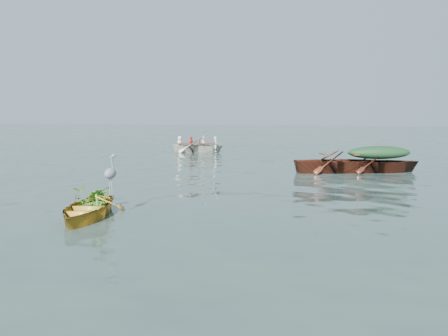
% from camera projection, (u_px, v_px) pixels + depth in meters
% --- Properties ---
extents(ground, '(140.00, 140.00, 0.00)m').
position_uv_depth(ground, '(224.00, 193.00, 12.90)').
color(ground, '#324640').
rests_on(ground, ground).
extents(yellow_dinghy, '(1.93, 3.25, 0.81)m').
position_uv_depth(yellow_dinghy, '(87.00, 218.00, 9.78)').
color(yellow_dinghy, gold).
rests_on(yellow_dinghy, ground).
extents(green_tarp_boat, '(4.76, 2.63, 1.07)m').
position_uv_depth(green_tarp_boat, '(378.00, 172.00, 17.37)').
color(green_tarp_boat, '#441C0F').
rests_on(green_tarp_boat, ground).
extents(open_wooden_boat, '(5.10, 2.96, 1.17)m').
position_uv_depth(open_wooden_boat, '(338.00, 172.00, 17.31)').
color(open_wooden_boat, '#602518').
rests_on(open_wooden_boat, ground).
extents(rowed_boat, '(4.46, 2.02, 1.02)m').
position_uv_depth(rowed_boat, '(198.00, 152.00, 26.04)').
color(rowed_boat, silver).
rests_on(rowed_boat, ground).
extents(green_tarp_cover, '(2.62, 1.45, 0.52)m').
position_uv_depth(green_tarp_cover, '(379.00, 152.00, 17.27)').
color(green_tarp_cover, '#16371A').
rests_on(green_tarp_cover, green_tarp_boat).
extents(thwart_benches, '(2.60, 1.63, 0.04)m').
position_uv_depth(thwart_benches, '(339.00, 157.00, 17.23)').
color(thwart_benches, '#533113').
rests_on(thwart_benches, open_wooden_boat).
extents(heron, '(0.36, 0.45, 0.92)m').
position_uv_depth(heron, '(111.00, 180.00, 9.70)').
color(heron, gray).
rests_on(heron, yellow_dinghy).
extents(dinghy_weeds, '(0.87, 1.03, 0.60)m').
position_uv_depth(dinghy_weeds, '(95.00, 183.00, 10.23)').
color(dinghy_weeds, '#39741E').
rests_on(dinghy_weeds, yellow_dinghy).
extents(rowers, '(3.17, 1.67, 0.76)m').
position_uv_depth(rowers, '(197.00, 137.00, 25.93)').
color(rowers, silver).
rests_on(rowers, rowed_boat).
extents(oars, '(1.05, 2.66, 0.06)m').
position_uv_depth(oars, '(198.00, 143.00, 25.97)').
color(oars, brown).
rests_on(oars, rowed_boat).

